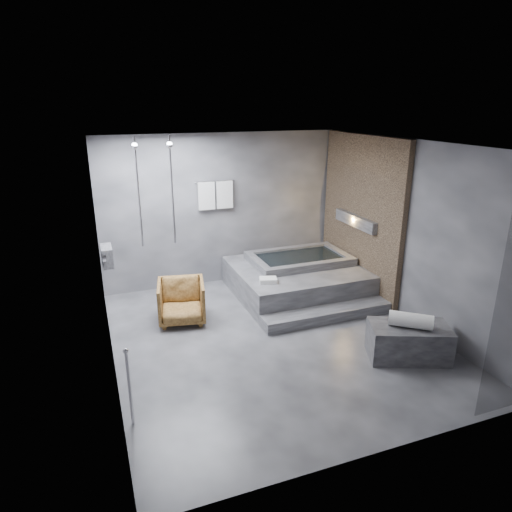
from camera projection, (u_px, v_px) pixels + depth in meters
name	position (u px, v px, depth m)	size (l,w,h in m)	color
room	(294.00, 218.00, 6.52)	(5.00, 5.04, 2.82)	#323235
tub_deck	(296.00, 279.00, 8.29)	(2.20, 2.00, 0.50)	#38383A
tub_step	(327.00, 314.00, 7.29)	(2.20, 0.36, 0.18)	#38383A
concrete_bench	(408.00, 342.00, 6.18)	(1.05, 0.58, 0.47)	#2D2D2F
driftwood_chair	(182.00, 301.00, 7.17)	(0.71, 0.74, 0.67)	#492D12
rolled_towel	(411.00, 320.00, 6.04)	(0.20, 0.20, 0.56)	white
deck_towel	(268.00, 280.00, 7.48)	(0.28, 0.20, 0.07)	silver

